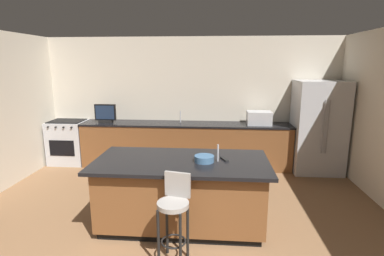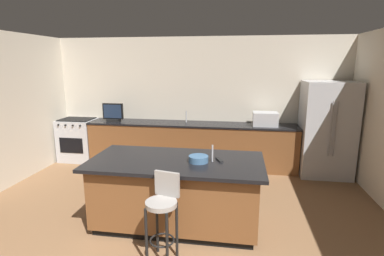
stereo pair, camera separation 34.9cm
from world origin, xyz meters
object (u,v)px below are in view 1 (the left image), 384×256
Objects in this scene: tv_remote at (224,159)px; refrigerator at (318,127)px; kitchen_island at (182,192)px; range_oven at (69,142)px; microwave at (259,118)px; fruit_bowl at (204,159)px; tv_monitor at (105,114)px; bar_stool_center at (174,211)px.

refrigerator is at bearing 25.87° from tv_remote.
range_oven reaches higher than kitchen_island.
microwave reaches higher than tv_remote.
range_oven is 5.51× the size of tv_remote.
refrigerator is at bearing 47.22° from fruit_bowl.
range_oven is 4.04m from tv_remote.
tv_remote is (-1.88, -2.22, 0.02)m from refrigerator.
tv_monitor reaches higher than fruit_bowl.
bar_stool_center is (2.74, -3.10, 0.13)m from range_oven.
microwave is at bearing 79.85° from bar_stool_center.
tv_monitor is 3.19m from fruit_bowl.
kitchen_island is at bearing 103.04° from bar_stool_center.
microwave is at bearing 67.29° from fruit_bowl.
refrigerator is 5.19m from range_oven.
microwave is at bearing 48.25° from tv_remote.
range_oven is 1.08m from tv_monitor.
tv_monitor reaches higher than kitchen_island.
bar_stool_center is at bearing -58.62° from tv_monitor.
range_oven is 2.12× the size of tv_monitor.
fruit_bowl is at bearing -112.71° from microwave.
tv_remote is (0.26, 0.10, -0.03)m from fruit_bowl.
tv_monitor is at bearing -3.32° from range_oven.
kitchen_island is at bearing 162.27° from tv_remote.
refrigerator reaches higher than tv_monitor.
kitchen_island is 3.37m from refrigerator.
refrigerator is 1.93× the size of range_oven.
bar_stool_center is (0.01, -0.74, 0.13)m from kitchen_island.
fruit_bowl is 1.46× the size of tv_remote.
range_oven is at bearing 179.07° from refrigerator.
range_oven is 3.89m from fruit_bowl.
fruit_bowl is at bearing -7.02° from kitchen_island.
refrigerator is 1.84× the size of bar_stool_center.
microwave is (4.03, 0.00, 0.58)m from range_oven.
kitchen_island is at bearing 172.98° from fruit_bowl.
refrigerator reaches higher than microwave.
bar_stool_center is (1.86, -3.05, -0.50)m from tv_monitor.
bar_stool_center reaches higher than kitchen_island.
fruit_bowl reaches higher than bar_stool_center.
tv_monitor is (-3.16, -0.05, 0.04)m from microwave.
microwave is at bearing 175.74° from refrigerator.
microwave is 2.82× the size of tv_remote.
tv_remote is at bearing -107.96° from microwave.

